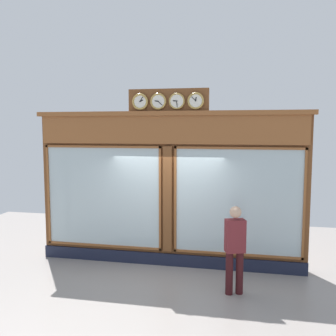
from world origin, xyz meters
The scene contains 3 objects.
ground_plane centered at (0.00, 2.80, 0.00)m, with size 14.00×14.00×0.00m, color gray.
shop_facade centered at (0.00, -0.13, 1.78)m, with size 6.21×0.42×3.99m.
pedestrian centered at (-1.53, 1.21, 0.93)m, with size 0.41×0.33×1.69m.
Camera 1 is at (-1.64, 8.09, 3.13)m, focal length 39.79 mm.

